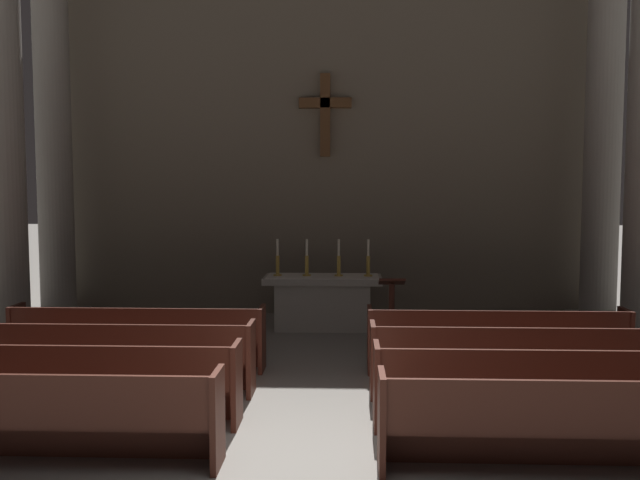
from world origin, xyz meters
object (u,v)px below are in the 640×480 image
at_px(pew_left_row_3, 111,357).
at_px(column_left_third, 3,149).
at_px(pew_right_row_4, 497,341).
at_px(altar, 323,301).
at_px(pew_right_row_1, 577,424).
at_px(candlestick_outer_right, 368,264).
at_px(pew_right_row_2, 542,388).
at_px(column_right_fourth, 602,153).
at_px(column_left_fourth, 54,154).
at_px(candlestick_inner_left, 307,264).
at_px(pew_left_row_2, 77,383).
at_px(lectern, 392,313).
at_px(candlestick_outer_left, 278,264).
at_px(pew_left_row_1, 30,417).
at_px(pew_right_row_3, 516,361).
at_px(pew_left_row_4, 138,338).
at_px(candlestick_inner_right, 339,264).

height_order(pew_left_row_3, column_left_third, column_left_third).
height_order(pew_right_row_4, altar, altar).
distance_m(pew_right_row_1, candlestick_outer_right, 6.64).
relative_size(pew_right_row_2, column_left_third, 0.54).
height_order(column_right_fourth, altar, column_right_fourth).
distance_m(column_left_fourth, candlestick_inner_left, 5.49).
xyz_separation_m(pew_left_row_2, lectern, (3.82, 4.02, 0.07)).
distance_m(column_left_fourth, candlestick_outer_left, 4.99).
xyz_separation_m(pew_left_row_3, candlestick_outer_left, (1.76, 4.08, 0.75)).
xyz_separation_m(pew_left_row_1, column_left_third, (-2.73, 5.02, 2.84)).
relative_size(pew_left_row_2, candlestick_outer_left, 5.37).
xyz_separation_m(pew_right_row_4, column_left_fourth, (-7.94, 3.59, 2.84)).
xyz_separation_m(pew_right_row_2, column_left_fourth, (-7.94, 5.87, 2.84)).
relative_size(pew_left_row_3, lectern, 3.21).
relative_size(pew_left_row_1, candlestick_outer_right, 5.37).
xyz_separation_m(column_left_fourth, candlestick_outer_right, (6.19, -0.65, -2.09)).
height_order(column_left_fourth, lectern, column_left_fourth).
xyz_separation_m(pew_right_row_1, pew_right_row_3, (0.00, 2.28, 0.00)).
relative_size(pew_left_row_1, column_left_third, 0.54).
xyz_separation_m(candlestick_inner_left, candlestick_outer_right, (1.15, 0.00, 0.00)).
distance_m(pew_left_row_4, lectern, 4.20).
distance_m(pew_right_row_2, candlestick_inner_right, 5.75).
bearing_deg(candlestick_outer_left, pew_left_row_4, -120.84).
xyz_separation_m(pew_right_row_1, altar, (-2.61, 6.36, 0.06)).
relative_size(pew_left_row_4, pew_right_row_4, 1.00).
xyz_separation_m(column_right_fourth, lectern, (-4.12, -1.85, -2.77)).
height_order(pew_left_row_2, altar, altar).
height_order(pew_right_row_3, pew_right_row_4, same).
distance_m(pew_right_row_2, candlestick_outer_left, 6.30).
bearing_deg(pew_right_row_4, candlestick_outer_left, 139.61).
height_order(column_left_fourth, candlestick_outer_left, column_left_fourth).
distance_m(pew_right_row_3, column_left_fourth, 9.67).
bearing_deg(pew_right_row_2, column_left_third, 153.96).
xyz_separation_m(pew_left_row_3, lectern, (3.82, 2.88, 0.07)).
height_order(pew_left_row_2, pew_left_row_3, same).
bearing_deg(pew_right_row_3, candlestick_outer_right, 113.29).
distance_m(pew_right_row_1, lectern, 5.34).
relative_size(pew_left_row_4, candlestick_inner_right, 5.37).
height_order(column_right_fourth, candlestick_outer_right, column_right_fourth).
relative_size(pew_right_row_2, pew_right_row_4, 1.00).
distance_m(pew_left_row_1, pew_right_row_3, 5.69).
xyz_separation_m(candlestick_inner_left, candlestick_inner_right, (0.60, 0.00, 0.00)).
distance_m(pew_right_row_1, altar, 6.87).
bearing_deg(column_left_fourth, pew_left_row_1, -68.72).
xyz_separation_m(pew_right_row_2, pew_right_row_3, (0.00, 1.14, 0.00)).
xyz_separation_m(candlestick_outer_left, lectern, (2.06, -1.20, -0.68)).
relative_size(pew_left_row_3, candlestick_inner_left, 5.37).
xyz_separation_m(column_left_fourth, column_right_fourth, (10.67, 0.00, 0.00)).
distance_m(pew_right_row_4, candlestick_inner_left, 4.20).
bearing_deg(column_left_third, pew_right_row_4, -11.41).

